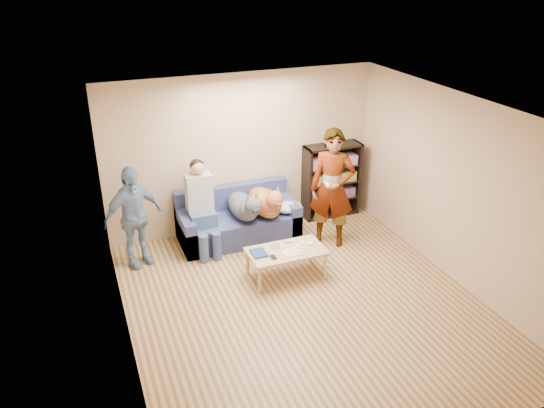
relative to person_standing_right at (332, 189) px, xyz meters
name	(u,v)px	position (x,y,z in m)	size (l,w,h in m)	color
ground	(305,304)	(-1.08, -1.40, -0.94)	(5.00, 5.00, 0.00)	brown
ceiling	(311,113)	(-1.08, -1.40, 1.66)	(5.00, 5.00, 0.00)	white
wall_back	(243,153)	(-1.08, 1.10, 0.36)	(4.50, 4.50, 0.00)	tan
wall_front	(435,342)	(-1.08, -3.90, 0.36)	(4.50, 4.50, 0.00)	tan
wall_left	(119,251)	(-3.33, -1.40, 0.36)	(5.00, 5.00, 0.00)	tan
wall_right	(457,190)	(1.17, -1.40, 0.36)	(5.00, 5.00, 0.00)	tan
blanket	(288,207)	(-0.52, 0.48, -0.44)	(0.45, 0.38, 0.16)	silver
person_standing_right	(332,189)	(0.00, 0.00, 0.00)	(0.69, 0.45, 1.89)	gray
person_standing_left	(133,217)	(-2.97, 0.46, -0.17)	(0.91, 0.38, 1.56)	#7894C0
held_controller	(327,185)	(-0.20, -0.20, 0.18)	(0.04, 0.13, 0.03)	white
notebook_blue	(259,253)	(-1.43, -0.61, -0.51)	(0.20, 0.26, 0.03)	navy
papers	(293,252)	(-0.98, -0.76, -0.52)	(0.26, 0.20, 0.01)	white
magazine	(294,250)	(-0.95, -0.74, -0.50)	(0.22, 0.17, 0.01)	beige
camera_silver	(275,246)	(-1.15, -0.54, -0.50)	(0.11, 0.06, 0.05)	silver
controller_a	(302,242)	(-0.75, -0.56, -0.51)	(0.04, 0.13, 0.03)	white
controller_b	(309,244)	(-0.67, -0.64, -0.51)	(0.09, 0.06, 0.03)	white
headphone_cup_a	(300,248)	(-0.83, -0.68, -0.51)	(0.07, 0.07, 0.02)	white
headphone_cup_b	(298,245)	(-0.83, -0.60, -0.51)	(0.07, 0.07, 0.02)	white
pen_orange	(290,256)	(-1.05, -0.82, -0.52)	(0.01, 0.01, 0.14)	#C47A1B
pen_black	(289,243)	(-0.91, -0.48, -0.52)	(0.01, 0.01, 0.14)	black
wallet	(273,257)	(-1.28, -0.78, -0.52)	(0.07, 0.12, 0.01)	black
sofa	(238,222)	(-1.33, 0.70, -0.66)	(1.90, 0.85, 0.82)	#515B93
person_seated	(201,203)	(-1.94, 0.57, -0.17)	(0.40, 0.73, 1.47)	#426492
dog_gray	(245,206)	(-1.27, 0.50, -0.30)	(0.41, 1.25, 0.60)	#4E5058
dog_tan	(266,202)	(-0.91, 0.49, -0.29)	(0.44, 1.18, 0.64)	#A76133
coffee_table	(286,253)	(-1.03, -0.66, -0.57)	(1.10, 0.60, 0.42)	tan
bookshelf	(331,179)	(0.47, 0.93, -0.26)	(1.00, 0.34, 1.30)	black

